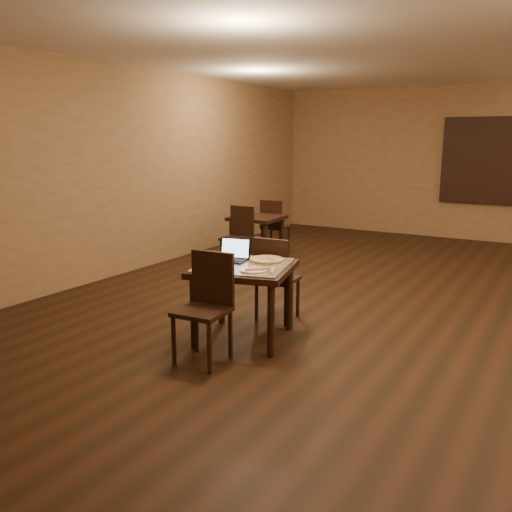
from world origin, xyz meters
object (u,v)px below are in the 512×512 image
Objects in this scene: other_table_b at (257,224)px; pizza_pan at (267,261)px; other_table_b_chair_far at (274,224)px; other_table_b_chair_near at (239,233)px; tiled_table at (244,275)px; chair_main_far at (275,274)px; laptop at (232,255)px; chair_main_near at (207,300)px.

pizza_pan is at bearing -60.39° from other_table_b.
other_table_b_chair_near is at bearing 87.01° from other_table_b_chair_far.
chair_main_far reaches higher than tiled_table.
laptop reaches higher than other_table_b_chair_far.
other_table_b_chair_far reaches higher than chair_main_far.
other_table_b is (-1.74, 2.56, 0.07)m from chair_main_far.
chair_main_far is at bearing 116.56° from other_table_b_chair_far.
tiled_table is 1.19× the size of chair_main_far.
tiled_table is 0.29m from pizza_pan.
other_table_b_chair_near is at bearing -92.99° from other_table_b.
other_table_b_chair_near is (-1.74, 2.63, -0.13)m from tiled_table.
tiled_table is 3.16m from other_table_b_chair_near.
laptop is (-0.21, -0.52, 0.29)m from chair_main_far.
chair_main_far is 1.00× the size of other_table_b_chair_far.
chair_main_far is at bearing 106.70° from pizza_pan.
other_table_b_chair_near is (-1.54, 2.53, -0.29)m from laptop.
chair_main_far reaches higher than pizza_pan.
chair_main_near is at bearing 109.04° from other_table_b_chair_far.
other_table_b is (-1.73, 3.79, 0.05)m from chair_main_near.
pizza_pan is (0.12, 0.24, 0.11)m from tiled_table.
chair_main_far is 3.10m from other_table_b.
other_table_b_chair_near is at bearing 110.71° from laptop.
chair_main_near is 4.17m from other_table_b.
laptop is at bearing 101.09° from chair_main_near.
chair_main_far is at bearing 85.32° from chair_main_near.
chair_main_far is 1.16× the size of other_table_b.
other_table_b_chair_near is 1.09m from other_table_b_chair_far.
other_table_b_chair_far is at bearing 100.63° from tiled_table.
laptop reaches higher than other_table_b_chair_near.
laptop is at bearing 110.25° from other_table_b_chair_far.
other_table_b_chair_near reaches higher than chair_main_far.
chair_main_near is 3.68m from other_table_b_chair_near.
chair_main_near is 2.78× the size of laptop.
chair_main_near is at bearing -68.14° from other_table_b.
laptop is 3.95m from other_table_b_chair_far.
other_table_b_chair_far is (-1.72, 4.34, -0.03)m from chair_main_near.
chair_main_near is 2.81× the size of pizza_pan.
chair_main_far is (0.01, 1.23, -0.03)m from chair_main_near.
pizza_pan is at bearing 12.97° from laptop.
other_table_b_chair_far is at bearing 87.01° from other_table_b.
tiled_table is 3.19× the size of pizza_pan.
other_table_b_chair_near is (-1.86, 2.39, -0.24)m from pizza_pan.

